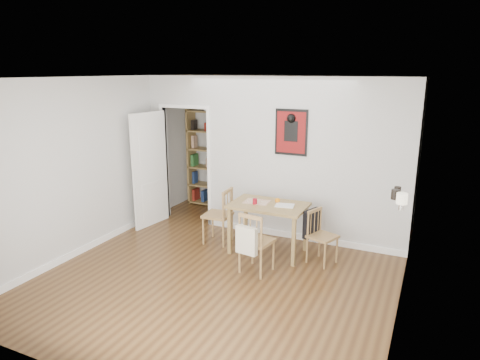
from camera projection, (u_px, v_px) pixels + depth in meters
The scene contains 15 objects.
ground at pixel (231, 266), 6.06m from camera, with size 5.20×5.20×0.00m, color brown.
room_shell at pixel (273, 159), 6.87m from camera, with size 5.20×5.20×5.20m.
dining_table at pixel (268, 210), 6.35m from camera, with size 1.12×0.71×0.76m.
chair_left at pixel (218, 216), 6.78m from camera, with size 0.47×0.47×0.90m.
chair_right at pixel (322, 236), 6.07m from camera, with size 0.54×0.50×0.78m.
chair_front at pixel (256, 242), 5.77m from camera, with size 0.50×0.54×0.87m.
bookshelf at pixel (208, 159), 8.59m from camera, with size 0.82×0.33×1.94m.
fireplace at pixel (397, 244), 5.24m from camera, with size 0.45×1.25×1.16m.
red_glass at pixel (255, 201), 6.32m from camera, with size 0.07×0.07×0.09m, color maroon.
orange_fruit at pixel (278, 201), 6.38m from camera, with size 0.07×0.07×0.07m, color orange.
placemat at pixel (257, 202), 6.44m from camera, with size 0.37×0.28×0.00m, color beige.
notebook at pixel (285, 205), 6.24m from camera, with size 0.27×0.20×0.01m, color silver.
mantel_lamp at pixel (402, 200), 4.79m from camera, with size 0.12×0.12×0.19m.
ceramic_jar_a at pixel (395, 194), 5.21m from camera, with size 0.10×0.10×0.12m, color black.
ceramic_jar_b at pixel (397, 191), 5.39m from camera, with size 0.08×0.08×0.10m, color black.
Camera 1 is at (2.45, -4.99, 2.69)m, focal length 32.00 mm.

